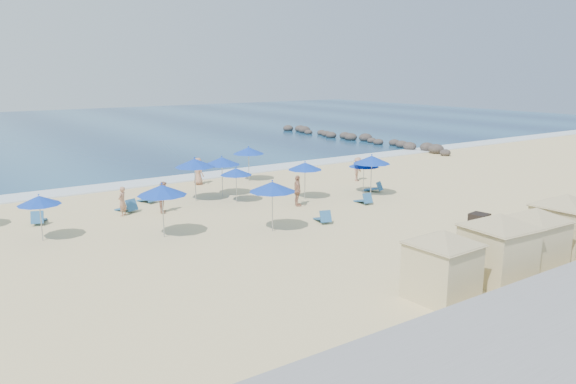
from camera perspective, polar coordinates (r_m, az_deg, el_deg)
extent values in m
plane|color=beige|center=(28.96, 4.34, -3.19)|extent=(160.00, 160.00, 0.00)
cube|color=navy|center=(78.94, -21.98, 5.83)|extent=(160.00, 80.00, 0.06)
cube|color=white|center=(41.78, -9.25, 1.55)|extent=(160.00, 2.50, 0.08)
ellipsoid|color=#2F2927|center=(53.61, 15.68, 3.86)|extent=(1.00, 1.00, 0.65)
ellipsoid|color=#2F2927|center=(54.91, 14.80, 4.24)|extent=(1.48, 1.48, 0.96)
ellipsoid|color=#2F2927|center=(56.24, 13.95, 4.45)|extent=(1.40, 1.40, 0.91)
ellipsoid|color=#2F2927|center=(56.61, 12.25, 4.56)|extent=(1.32, 1.32, 0.86)
ellipsoid|color=#2F2927|center=(57.97, 11.48, 4.75)|extent=(1.24, 1.24, 0.81)
ellipsoid|color=#2F2927|center=(59.35, 10.75, 4.93)|extent=(1.16, 1.16, 0.75)
ellipsoid|color=#2F2927|center=(59.82, 9.16, 5.02)|extent=(1.08, 1.08, 0.70)
ellipsoid|color=#2F2927|center=(61.22, 8.50, 5.19)|extent=(1.00, 1.00, 0.65)
ellipsoid|color=#2F2927|center=(62.62, 7.88, 5.48)|extent=(1.48, 1.48, 0.96)
ellipsoid|color=#2F2927|center=(63.16, 6.39, 5.56)|extent=(1.40, 1.40, 0.91)
ellipsoid|color=#2F2927|center=(64.60, 5.83, 5.70)|extent=(1.32, 1.32, 0.86)
ellipsoid|color=#2F2927|center=(65.20, 4.41, 5.77)|extent=(1.24, 1.24, 0.81)
ellipsoid|color=#2F2927|center=(66.66, 3.90, 5.90)|extent=(1.16, 1.16, 0.75)
ellipsoid|color=#2F2927|center=(68.13, 3.42, 6.03)|extent=(1.08, 1.08, 0.70)
ellipsoid|color=#2F2927|center=(68.80, 2.09, 6.08)|extent=(1.00, 1.00, 0.65)
ellipsoid|color=#2F2927|center=(70.26, 1.67, 6.33)|extent=(1.48, 1.48, 0.96)
ellipsoid|color=#2F2927|center=(71.75, 1.25, 6.43)|extent=(1.40, 1.40, 0.91)
ellipsoid|color=#2F2927|center=(72.47, 0.01, 6.48)|extent=(1.32, 1.32, 0.86)
cube|color=black|center=(29.18, 18.83, -2.87)|extent=(0.95, 0.95, 0.82)
cube|color=#CFBD8D|center=(20.02, 15.34, -7.81)|extent=(2.05, 2.05, 1.97)
cube|color=tan|center=(19.71, 15.50, -5.11)|extent=(2.15, 2.15, 0.08)
pyramid|color=tan|center=(19.57, 15.58, -3.74)|extent=(4.31, 4.31, 0.49)
cube|color=#CFBD8D|center=(22.16, 20.49, -6.00)|extent=(2.25, 2.25, 2.11)
cube|color=tan|center=(21.87, 20.69, -3.37)|extent=(2.36, 2.36, 0.08)
pyramid|color=tan|center=(21.74, 20.80, -2.03)|extent=(4.61, 4.61, 0.53)
cube|color=#CFBD8D|center=(24.15, 23.63, -4.91)|extent=(2.08, 2.08, 2.00)
cube|color=tan|center=(23.89, 23.84, -2.62)|extent=(2.18, 2.18, 0.08)
pyramid|color=tan|center=(23.78, 23.94, -1.45)|extent=(4.38, 4.38, 0.50)
cube|color=#CFBD8D|center=(26.52, 26.17, -3.52)|extent=(2.21, 2.21, 2.13)
cube|color=tan|center=(26.27, 26.39, -1.29)|extent=(2.32, 2.32, 0.09)
pyramid|color=tan|center=(26.16, 26.50, -0.15)|extent=(4.66, 4.66, 0.53)
cylinder|color=#A5A8AD|center=(28.15, -23.78, -2.83)|extent=(0.05, 0.05, 1.76)
cone|color=#1038AF|center=(27.91, -23.97, -0.77)|extent=(1.94, 1.94, 0.42)
sphere|color=#1038AF|center=(27.86, -24.01, -0.26)|extent=(0.07, 0.07, 0.07)
cylinder|color=#A5A8AD|center=(26.88, -12.56, -2.37)|extent=(0.05, 0.05, 2.09)
cone|color=#1038AF|center=(26.60, -12.68, 0.21)|extent=(2.31, 2.31, 0.49)
sphere|color=#1038AF|center=(26.54, -12.71, 0.85)|extent=(0.09, 0.09, 0.09)
cylinder|color=#A5A8AD|center=(33.96, -9.39, 0.84)|extent=(0.06, 0.06, 2.13)
cone|color=#1038AF|center=(33.73, -9.47, 2.94)|extent=(2.36, 2.36, 0.51)
sphere|color=#1038AF|center=(33.69, -9.49, 3.46)|extent=(0.09, 0.09, 0.09)
cylinder|color=#A5A8AD|center=(33.33, -5.27, 0.37)|extent=(0.04, 0.04, 1.71)
cone|color=#1038AF|center=(33.14, -5.30, 2.08)|extent=(1.89, 1.89, 0.40)
sphere|color=#1038AF|center=(33.10, -5.31, 2.50)|extent=(0.07, 0.07, 0.07)
cylinder|color=#A5A8AD|center=(27.22, -1.59, -1.95)|extent=(0.05, 0.05, 2.04)
cone|color=#1038AF|center=(26.95, -1.61, 0.55)|extent=(2.26, 2.26, 0.48)
sphere|color=#1038AF|center=(26.89, -1.61, 1.16)|extent=(0.09, 0.09, 0.09)
cylinder|color=#A5A8AD|center=(35.13, -6.69, 1.22)|extent=(0.05, 0.05, 2.03)
cone|color=#1038AF|center=(34.92, -6.74, 3.15)|extent=(2.24, 2.24, 0.48)
sphere|color=#1038AF|center=(34.88, -6.75, 3.63)|extent=(0.09, 0.09, 0.09)
cylinder|color=#A5A8AD|center=(34.03, 1.73, 0.81)|extent=(0.05, 0.05, 1.88)
cone|color=#1038AF|center=(33.83, 1.74, 2.65)|extent=(2.07, 2.07, 0.44)
sphere|color=#1038AF|center=(33.78, 1.74, 3.10)|extent=(0.08, 0.08, 0.08)
cylinder|color=#A5A8AD|center=(39.72, -4.00, 2.53)|extent=(0.05, 0.05, 2.00)
cone|color=#1038AF|center=(39.54, -4.03, 4.22)|extent=(2.21, 2.21, 0.47)
sphere|color=#1038AF|center=(39.50, -4.04, 4.64)|extent=(0.08, 0.08, 0.08)
cylinder|color=#A5A8AD|center=(36.01, 7.68, 1.24)|extent=(0.05, 0.05, 1.76)
cone|color=#1038AF|center=(35.82, 7.72, 2.88)|extent=(1.94, 1.94, 0.42)
sphere|color=#1038AF|center=(35.78, 7.73, 3.28)|extent=(0.07, 0.07, 0.07)
cylinder|color=#A5A8AD|center=(35.27, 8.43, 1.27)|extent=(0.06, 0.06, 2.10)
cone|color=#1038AF|center=(35.06, 8.50, 3.27)|extent=(2.32, 2.32, 0.50)
sphere|color=#1038AF|center=(35.01, 8.51, 3.76)|extent=(0.09, 0.09, 0.09)
cube|color=#275B8F|center=(31.62, -23.96, -2.58)|extent=(1.00, 1.43, 0.36)
cube|color=#275B8F|center=(31.03, -24.13, -2.37)|extent=(0.69, 0.54, 0.63)
cube|color=#275B8F|center=(32.54, -16.15, -1.59)|extent=(0.98, 1.44, 0.36)
cube|color=#275B8F|center=(32.04, -15.59, -1.28)|extent=(0.70, 0.53, 0.64)
cube|color=#275B8F|center=(34.46, -14.18, -0.74)|extent=(0.86, 1.34, 0.34)
cube|color=#275B8F|center=(33.98, -13.71, -0.46)|extent=(0.65, 0.47, 0.60)
cube|color=#275B8F|center=(29.19, 3.48, -2.71)|extent=(0.94, 1.36, 0.34)
cube|color=#275B8F|center=(28.66, 3.84, -2.49)|extent=(0.66, 0.50, 0.60)
cube|color=#275B8F|center=(33.46, 7.60, -0.86)|extent=(0.74, 1.27, 0.33)
cube|color=#275B8F|center=(33.01, 8.09, -0.63)|extent=(0.60, 0.41, 0.58)
cube|color=#275B8F|center=(36.79, 8.57, 0.31)|extent=(0.97, 1.31, 0.33)
cube|color=#275B8F|center=(36.55, 9.30, 0.59)|extent=(0.64, 0.52, 0.58)
imported|color=#AC785F|center=(31.45, -16.49, -0.91)|extent=(0.69, 0.68, 1.61)
imported|color=#AC785F|center=(31.68, -12.48, -0.49)|extent=(0.95, 1.04, 1.73)
imported|color=#AC785F|center=(32.31, 0.97, 0.13)|extent=(0.81, 1.15, 1.80)
imported|color=#AC785F|center=(40.01, 7.09, 2.32)|extent=(1.26, 1.09, 1.69)
imported|color=#AC785F|center=(38.95, -9.10, 2.10)|extent=(0.70, 0.97, 1.85)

